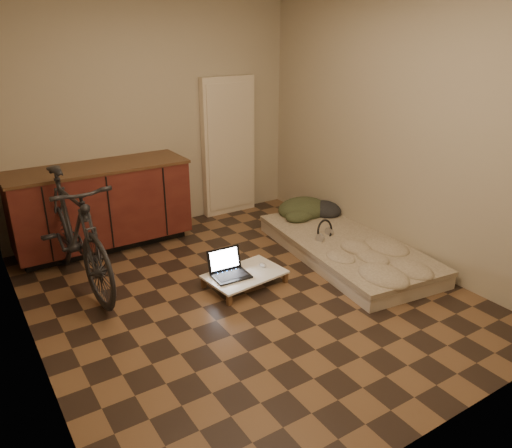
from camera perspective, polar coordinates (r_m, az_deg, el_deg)
room_shell at (r=4.07m, az=-1.34°, el=8.16°), size 3.50×4.00×2.60m
cabinets at (r=5.54m, az=-17.28°, el=1.93°), size 1.84×0.62×0.91m
appliance_panel at (r=6.27m, az=-3.17°, el=8.79°), size 0.70×0.10×1.70m
bicycle at (r=4.76m, az=-20.17°, el=-0.17°), size 0.68×1.85×1.18m
futon at (r=5.30m, az=10.26°, el=-2.73°), size 1.23×2.17×0.18m
clothing_pile at (r=5.92m, az=6.06°, el=2.43°), size 0.71×0.61×0.26m
headphones at (r=5.26m, az=7.88°, el=-0.66°), size 0.31×0.29×0.18m
lap_desk at (r=4.65m, az=-1.28°, el=-5.82°), size 0.76×0.54×0.12m
laptop at (r=4.60m, az=-3.14°, el=-5.25°), size 0.34×0.31×0.23m
mouse at (r=4.76m, az=0.81°, el=-4.71°), size 0.06×0.10×0.03m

